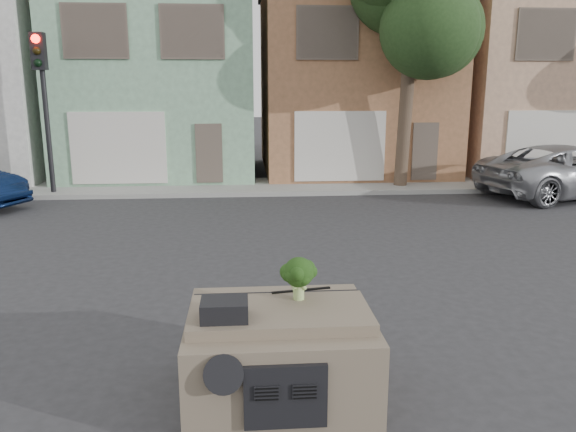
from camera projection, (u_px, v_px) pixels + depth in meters
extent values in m
plane|color=#303033|center=(268.00, 300.00, 9.27)|extent=(120.00, 120.00, 0.00)
cube|color=gray|center=(255.00, 187.00, 19.46)|extent=(40.00, 3.00, 0.15)
cube|color=#81AF8B|center=(163.00, 79.00, 22.25)|extent=(7.20, 8.20, 7.55)
cube|color=#9A6644|center=(350.00, 79.00, 22.83)|extent=(7.20, 8.20, 7.55)
cube|color=tan|center=(527.00, 79.00, 23.40)|extent=(7.20, 8.20, 7.55)
imported|color=#A3A4A9|center=(567.00, 196.00, 18.11)|extent=(6.46, 4.17, 1.66)
cube|color=black|center=(45.00, 117.00, 17.44)|extent=(0.40, 0.40, 5.10)
cube|color=#223B19|center=(407.00, 62.00, 18.23)|extent=(4.40, 4.00, 8.50)
cube|color=#6E604E|center=(279.00, 351.00, 6.23)|extent=(2.00, 1.80, 1.12)
cube|color=black|center=(224.00, 309.00, 5.70)|extent=(0.48, 0.38, 0.20)
cube|color=black|center=(301.00, 290.00, 6.49)|extent=(0.69, 0.15, 0.02)
cube|color=#18330F|center=(299.00, 278.00, 6.20)|extent=(0.47, 0.47, 0.49)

